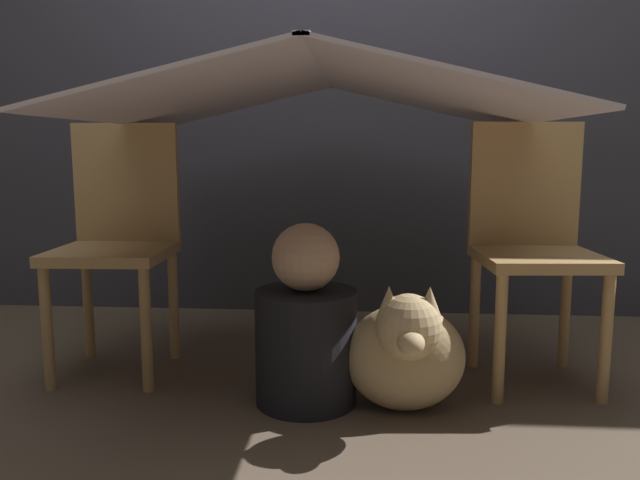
% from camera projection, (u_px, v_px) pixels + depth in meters
% --- Properties ---
extents(ground_plane, '(8.80, 8.80, 0.00)m').
position_uv_depth(ground_plane, '(315.00, 404.00, 1.93)').
color(ground_plane, brown).
extents(wall_back, '(7.00, 0.05, 2.50)m').
position_uv_depth(wall_back, '(334.00, 45.00, 2.86)').
color(wall_back, '#3D3D47').
rests_on(wall_back, ground_plane).
extents(chair_left, '(0.39, 0.39, 0.87)m').
position_uv_depth(chair_left, '(118.00, 235.00, 2.20)').
color(chair_left, tan).
rests_on(chair_left, ground_plane).
extents(chair_right, '(0.40, 0.40, 0.87)m').
position_uv_depth(chair_right, '(532.00, 239.00, 2.10)').
color(chair_right, tan).
rests_on(chair_right, ground_plane).
extents(sheet_canopy, '(1.43, 1.22, 0.18)m').
position_uv_depth(sheet_canopy, '(320.00, 93.00, 2.01)').
color(sheet_canopy, silver).
extents(person_front, '(0.31, 0.31, 0.56)m').
position_uv_depth(person_front, '(306.00, 329.00, 1.91)').
color(person_front, black).
rests_on(person_front, ground_plane).
extents(dog, '(0.36, 0.37, 0.41)m').
position_uv_depth(dog, '(406.00, 351.00, 1.83)').
color(dog, tan).
rests_on(dog, ground_plane).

